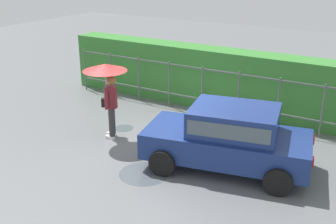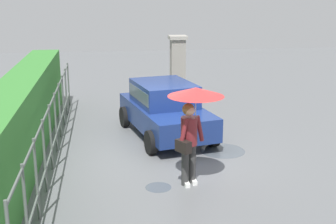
% 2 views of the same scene
% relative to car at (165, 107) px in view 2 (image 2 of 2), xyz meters
% --- Properties ---
extents(ground_plane, '(40.00, 40.00, 0.00)m').
position_rel_car_xyz_m(ground_plane, '(-1.60, 0.17, -0.80)').
color(ground_plane, slate).
extents(car, '(3.96, 2.46, 1.48)m').
position_rel_car_xyz_m(car, '(0.00, 0.00, 0.00)').
color(car, navy).
rests_on(car, ground).
extents(pedestrian, '(1.14, 1.14, 2.06)m').
position_rel_car_xyz_m(pedestrian, '(-3.38, -0.11, 0.77)').
color(pedestrian, '#333333').
rests_on(pedestrian, ground).
extents(gate_pillar, '(0.60, 0.60, 2.42)m').
position_rel_car_xyz_m(gate_pillar, '(3.34, -0.89, 0.44)').
color(gate_pillar, gray).
rests_on(gate_pillar, ground).
extents(fence_section, '(10.72, 0.05, 1.50)m').
position_rel_car_xyz_m(fence_section, '(-1.53, 2.85, 0.02)').
color(fence_section, '#59605B').
rests_on(fence_section, ground).
extents(hedge_row, '(11.67, 0.90, 1.90)m').
position_rel_car_xyz_m(hedge_row, '(-1.53, 3.59, 0.15)').
color(hedge_row, '#387F33').
rests_on(hedge_row, ground).
extents(puddle_near, '(1.13, 1.13, 0.00)m').
position_rel_car_xyz_m(puddle_near, '(-1.49, -1.26, -0.80)').
color(puddle_near, '#4C545B').
rests_on(puddle_near, ground).
extents(puddle_far, '(0.54, 0.54, 0.00)m').
position_rel_car_xyz_m(puddle_far, '(-3.45, 0.61, -0.80)').
color(puddle_far, '#4C545B').
rests_on(puddle_far, ground).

